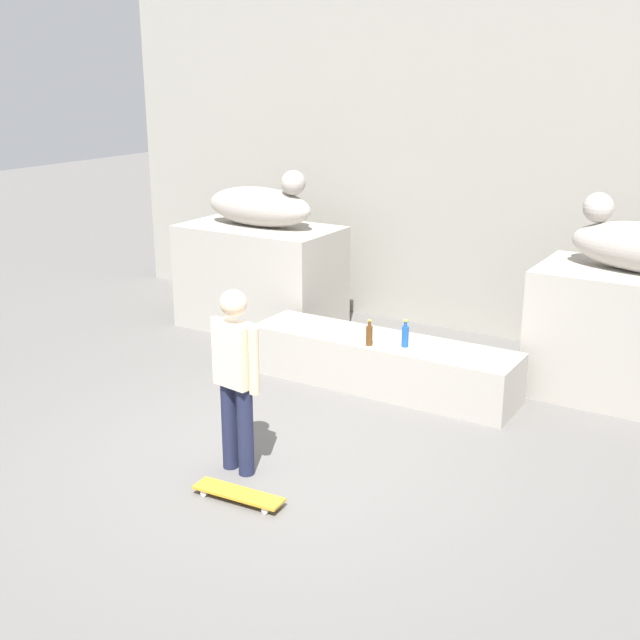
{
  "coord_description": "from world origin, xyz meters",
  "views": [
    {
      "loc": [
        3.82,
        -5.46,
        3.46
      ],
      "look_at": [
        -0.08,
        0.93,
        1.1
      ],
      "focal_mm": 45.65,
      "sensor_mm": 36.0,
      "label": 1
    }
  ],
  "objects_px": {
    "bottle_blue": "(405,336)",
    "skater": "(236,374)",
    "skateboard": "(239,494)",
    "bottle_brown": "(369,335)",
    "statue_reclining_left": "(261,205)"
  },
  "relations": [
    {
      "from": "bottle_blue",
      "to": "skater",
      "type": "bearing_deg",
      "value": -102.4
    },
    {
      "from": "skateboard",
      "to": "bottle_brown",
      "type": "relative_size",
      "value": 2.82
    },
    {
      "from": "skater",
      "to": "bottle_brown",
      "type": "relative_size",
      "value": 5.81
    },
    {
      "from": "statue_reclining_left",
      "to": "skater",
      "type": "height_order",
      "value": "statue_reclining_left"
    },
    {
      "from": "skater",
      "to": "bottle_blue",
      "type": "distance_m",
      "value": 2.38
    },
    {
      "from": "statue_reclining_left",
      "to": "skateboard",
      "type": "relative_size",
      "value": 1.98
    },
    {
      "from": "skater",
      "to": "bottle_brown",
      "type": "height_order",
      "value": "skater"
    },
    {
      "from": "bottle_blue",
      "to": "bottle_brown",
      "type": "bearing_deg",
      "value": -155.55
    },
    {
      "from": "bottle_brown",
      "to": "bottle_blue",
      "type": "height_order",
      "value": "bottle_blue"
    },
    {
      "from": "skater",
      "to": "bottle_brown",
      "type": "bearing_deg",
      "value": -85.55
    },
    {
      "from": "skater",
      "to": "bottle_blue",
      "type": "height_order",
      "value": "skater"
    },
    {
      "from": "bottle_blue",
      "to": "skateboard",
      "type": "bearing_deg",
      "value": -93.9
    },
    {
      "from": "skateboard",
      "to": "bottle_brown",
      "type": "height_order",
      "value": "bottle_brown"
    },
    {
      "from": "statue_reclining_left",
      "to": "bottle_blue",
      "type": "xyz_separation_m",
      "value": [
        2.72,
        -1.22,
        -0.99
      ]
    },
    {
      "from": "statue_reclining_left",
      "to": "bottle_blue",
      "type": "height_order",
      "value": "statue_reclining_left"
    }
  ]
}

